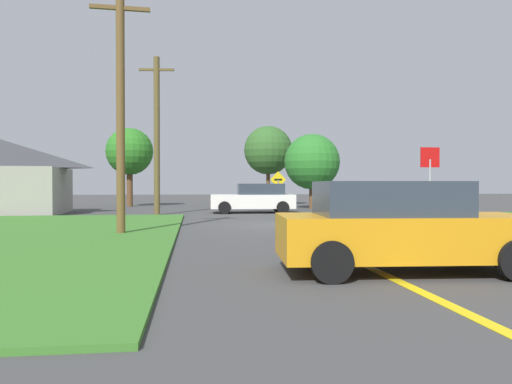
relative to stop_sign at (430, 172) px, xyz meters
name	(u,v)px	position (x,y,z in m)	size (l,w,h in m)	color
ground_plane	(279,225)	(-5.01, 2.24, -2.01)	(120.00, 120.00, 0.00)	#424242
lane_stripe_center	(341,254)	(-5.01, -5.76, -2.00)	(0.20, 14.00, 0.01)	yellow
stop_sign	(430,172)	(0.00, 0.00, 0.00)	(0.71, 0.07, 2.88)	#9EA0A8
car_approaching_junction	(254,198)	(-4.97, 10.42, -1.20)	(4.65, 2.17, 1.62)	white
car_behind_on_main_road	(401,227)	(-4.63, -8.11, -1.20)	(4.57, 2.27, 1.62)	orange
utility_pole_near	(120,107)	(-10.51, -0.98, 1.93)	(1.80, 0.26, 7.56)	brown
utility_pole_mid	(157,134)	(-10.18, 9.25, 2.16)	(1.80, 0.31, 8.12)	brown
direction_sign	(278,187)	(-3.73, 9.98, -0.59)	(0.90, 0.17, 2.29)	slate
oak_tree_left	(130,152)	(-12.88, 19.61, 1.91)	(3.36, 3.36, 5.63)	brown
pine_tree_center	(268,150)	(-2.74, 20.14, 2.14)	(3.65, 3.65, 5.98)	brown
oak_tree_right	(312,162)	(-0.69, 14.69, 1.04)	(3.60, 3.60, 4.85)	brown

